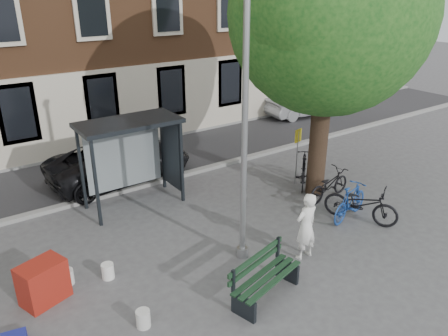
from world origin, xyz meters
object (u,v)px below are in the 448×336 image
red_stand (43,282)px  painter (306,226)px  bike_d (304,170)px  notice_sign (298,145)px  bus_shelter (142,141)px  bike_c (361,204)px  bench (265,279)px  car_silver (306,102)px  bike_a (329,184)px  car_dark (121,161)px  lamppost (244,149)px  bike_b (350,202)px

red_stand → painter: bearing=-19.3°
bike_d → notice_sign: bearing=-19.5°
bus_shelter → bike_c: 6.47m
painter → red_stand: (-5.55, 1.95, -0.40)m
painter → bench: bearing=16.7°
car_silver → red_stand: size_ratio=4.71×
bench → bike_a: size_ratio=1.08×
bike_d → red_stand: size_ratio=2.05×
bike_a → notice_sign: size_ratio=0.93×
bike_d → bike_c: bearing=127.9°
car_dark → bike_a: bearing=-141.1°
bench → car_dark: car_dark is taller
lamppost → painter: 2.44m
bike_c → bike_d: (0.36, 2.60, 0.02)m
bike_b → painter: bearing=92.5°
bike_c → car_dark: 7.80m
bike_a → car_dark: bearing=37.2°
bench → bike_c: (4.24, 0.95, 0.10)m
bus_shelter → bike_a: size_ratio=1.61×
bus_shelter → painter: bus_shelter is taller
bike_d → car_dark: 6.09m
red_stand → lamppost: bearing=-13.7°
red_stand → bus_shelter: bearing=39.1°
car_dark → notice_sign: (4.57, -3.65, 0.70)m
bike_d → painter: bearing=91.7°
bike_a → bike_d: bike_d is taller
bench → car_silver: (10.60, 9.54, 0.27)m
bike_a → car_dark: size_ratio=0.37×
bench → bus_shelter: bearing=76.2°
bench → bike_d: 5.82m
bike_a → bike_b: bearing=153.3°
painter → bike_a: 3.44m
car_silver → notice_sign: bearing=139.5°
bike_c → car_silver: bearing=27.5°
bike_a → red_stand: bearing=83.8°
painter → car_dark: size_ratio=0.35×
bike_d → red_stand: bearing=52.8°
painter → notice_sign: 4.29m
painter → notice_sign: notice_sign is taller
bench → bike_a: (4.58, 2.42, 0.03)m
car_dark → red_stand: bearing=138.8°
lamppost → car_dark: size_ratio=1.27×
lamppost → bike_a: (4.06, 0.98, -2.32)m
bike_b → car_dark: bearing=21.2°
bike_d → red_stand: 8.50m
bus_shelter → bike_d: size_ratio=1.55×
bus_shelter → bike_b: (4.21, -4.33, -1.40)m
painter → notice_sign: size_ratio=0.90×
bus_shelter → notice_sign: bus_shelter is taller
bus_shelter → painter: bearing=-70.1°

